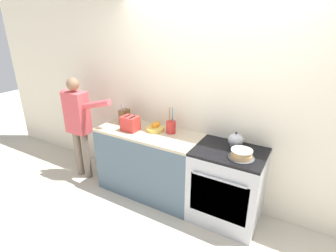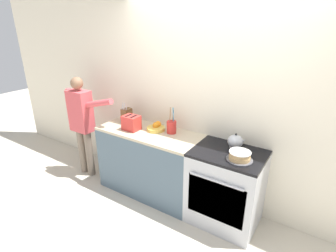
{
  "view_description": "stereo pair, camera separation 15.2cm",
  "coord_description": "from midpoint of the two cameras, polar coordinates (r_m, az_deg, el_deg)",
  "views": [
    {
      "loc": [
        1.04,
        -2.26,
        2.24
      ],
      "look_at": [
        -0.43,
        0.27,
        1.06
      ],
      "focal_mm": 28.0,
      "sensor_mm": 36.0,
      "label": 1
    },
    {
      "loc": [
        1.17,
        -2.18,
        2.24
      ],
      "look_at": [
        -0.43,
        0.27,
        1.06
      ],
      "focal_mm": 28.0,
      "sensor_mm": 36.0,
      "label": 2
    }
  ],
  "objects": [
    {
      "name": "ground_plane",
      "position": [
        3.34,
        5.21,
        -20.22
      ],
      "size": [
        16.0,
        16.0,
        0.0
      ],
      "primitive_type": "plane",
      "color": "beige"
    },
    {
      "name": "wall_back",
      "position": [
        3.19,
        11.3,
        4.39
      ],
      "size": [
        8.0,
        0.04,
        2.6
      ],
      "color": "silver",
      "rests_on": "ground_plane"
    },
    {
      "name": "counter_cabinet",
      "position": [
        3.6,
        -2.71,
        -7.81
      ],
      "size": [
        1.38,
        0.6,
        0.91
      ],
      "color": "#4C6070",
      "rests_on": "ground_plane"
    },
    {
      "name": "stove_range",
      "position": [
        3.18,
        13.76,
        -12.92
      ],
      "size": [
        0.78,
        0.63,
        0.91
      ],
      "color": "#B7BABF",
      "rests_on": "ground_plane"
    },
    {
      "name": "layer_cake",
      "position": [
        2.81,
        16.86,
        -6.3
      ],
      "size": [
        0.27,
        0.27,
        0.1
      ],
      "color": "#4C4C51",
      "rests_on": "stove_range"
    },
    {
      "name": "tea_kettle",
      "position": [
        3.05,
        15.87,
        -3.28
      ],
      "size": [
        0.21,
        0.17,
        0.17
      ],
      "color": "#B7BABF",
      "rests_on": "stove_range"
    },
    {
      "name": "knife_block",
      "position": [
        3.7,
        -7.82,
        2.32
      ],
      "size": [
        0.1,
        0.14,
        0.29
      ],
      "color": "brown",
      "rests_on": "counter_cabinet"
    },
    {
      "name": "utensil_crock",
      "position": [
        3.31,
        2.09,
        -0.15
      ],
      "size": [
        0.12,
        0.12,
        0.35
      ],
      "color": "red",
      "rests_on": "counter_cabinet"
    },
    {
      "name": "fruit_bowl",
      "position": [
        3.41,
        -1.32,
        -0.32
      ],
      "size": [
        0.24,
        0.24,
        0.11
      ],
      "color": "gold",
      "rests_on": "counter_cabinet"
    },
    {
      "name": "toaster",
      "position": [
        3.43,
        -6.74,
        0.68
      ],
      "size": [
        0.23,
        0.17,
        0.19
      ],
      "color": "red",
      "rests_on": "counter_cabinet"
    },
    {
      "name": "person_baker",
      "position": [
        4.0,
        -17.21,
        1.39
      ],
      "size": [
        0.9,
        0.2,
        1.52
      ],
      "rotation": [
        0.0,
        0.0,
        0.18
      ],
      "color": "#7A6B5B",
      "rests_on": "ground_plane"
    }
  ]
}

